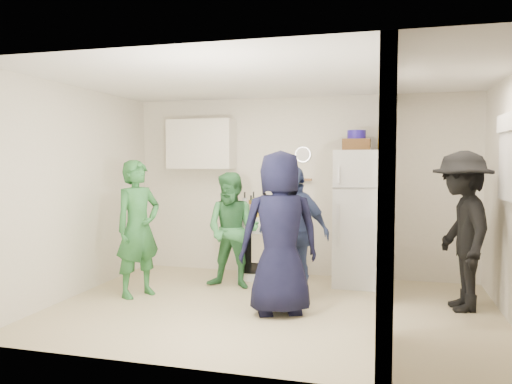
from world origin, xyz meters
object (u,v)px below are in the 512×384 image
person_nook (462,231)px  wicker_basket (356,145)px  person_denim (293,232)px  yellow_cup_stack_top (382,140)px  person_navy (280,233)px  fridge (363,218)px  person_green_center (233,230)px  blue_bowl (357,135)px  person_green_left (138,228)px  stove (268,247)px

person_nook → wicker_basket: bearing=-134.8°
wicker_basket → person_denim: bearing=-126.7°
yellow_cup_stack_top → person_navy: 1.99m
fridge → person_denim: (-0.76, -0.84, -0.09)m
person_green_center → person_navy: size_ratio=0.85×
blue_bowl → person_nook: bearing=-36.7°
person_green_left → person_navy: 1.80m
person_navy → wicker_basket: bearing=-136.6°
person_green_left → person_denim: bearing=-48.9°
person_green_center → person_navy: (0.80, -0.91, 0.13)m
yellow_cup_stack_top → person_green_center: yellow_cup_stack_top is taller
fridge → yellow_cup_stack_top: bearing=-24.4°
wicker_basket → person_denim: size_ratio=0.22×
stove → wicker_basket: wicker_basket is taller
blue_bowl → person_green_center: (-1.49, -0.64, -1.22)m
fridge → person_green_left: (-2.56, -1.25, -0.06)m
blue_bowl → person_navy: bearing=-113.8°
fridge → yellow_cup_stack_top: yellow_cup_stack_top is taller
person_nook → person_green_center: bearing=-103.3°
fridge → person_nook: (1.09, -0.84, -0.01)m
blue_bowl → stove: bearing=-179.0°
person_green_left → person_denim: person_green_left is taller
stove → person_green_center: bearing=-116.5°
stove → person_green_left: size_ratio=0.53×
person_green_left → person_navy: (1.78, -0.25, 0.05)m
person_green_center → person_denim: bearing=-14.5°
fridge → blue_bowl: (-0.10, 0.05, 1.08)m
blue_bowl → yellow_cup_stack_top: 0.36m
wicker_basket → person_green_left: 2.96m
wicker_basket → person_nook: size_ratio=0.20×
fridge → person_green_center: (-1.59, -0.59, -0.14)m
person_navy → person_denim: bearing=-114.4°
yellow_cup_stack_top → person_nook: (0.87, -0.74, -1.01)m
blue_bowl → person_navy: blue_bowl is taller
fridge → person_green_center: size_ratio=1.19×
blue_bowl → fridge: bearing=-26.6°
yellow_cup_stack_top → person_green_center: bearing=-164.8°
person_nook → blue_bowl: bearing=-134.8°
person_denim → person_nook: person_nook is taller
yellow_cup_stack_top → person_green_left: bearing=-157.6°
blue_bowl → person_green_center: blue_bowl is taller
wicker_basket → person_denim: (-0.66, -0.89, -1.04)m
wicker_basket → yellow_cup_stack_top: (0.32, -0.15, 0.05)m
stove → blue_bowl: (1.18, 0.02, 1.52)m
person_denim → stove: bearing=138.2°
stove → wicker_basket: size_ratio=2.48×
person_navy → person_green_left: bearing=-30.9°
fridge → yellow_cup_stack_top: size_ratio=6.99×
person_navy → person_nook: size_ratio=1.00×
blue_bowl → person_green_left: blue_bowl is taller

